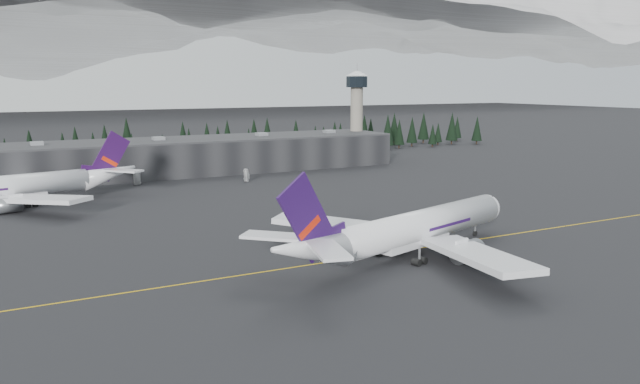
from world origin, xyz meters
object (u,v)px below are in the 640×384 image
jet_main (405,231)px  terminal (187,156)px  gse_vehicle_a (137,183)px  jet_parked (20,186)px  control_tower (357,105)px  gse_vehicle_b (247,180)px

jet_main → terminal: bearing=75.0°
terminal → gse_vehicle_a: bearing=-137.9°
jet_main → jet_parked: (-61.35, 91.42, -0.03)m
control_tower → jet_main: 153.18m
gse_vehicle_a → gse_vehicle_b: bearing=-29.1°
terminal → jet_parked: (-57.40, -40.09, -0.93)m
jet_parked → control_tower: bearing=-173.2°
gse_vehicle_b → terminal: bearing=175.6°
gse_vehicle_a → gse_vehicle_b: (34.16, -10.33, 0.07)m
jet_main → jet_parked: size_ratio=0.99×
jet_main → gse_vehicle_b: size_ratio=14.05×
terminal → control_tower: 76.98m
control_tower → gse_vehicle_a: 102.75m
gse_vehicle_b → gse_vehicle_a: bearing=-132.2°
terminal → control_tower: (75.00, 3.00, 17.11)m
terminal → gse_vehicle_b: 33.23m
terminal → control_tower: control_tower is taller
terminal → jet_parked: bearing=-145.1°
jet_parked → gse_vehicle_a: bearing=-161.7°
gse_vehicle_a → gse_vehicle_b: size_ratio=1.11×
jet_parked → gse_vehicle_a: jet_parked is taller
jet_parked → gse_vehicle_a: size_ratio=12.72×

